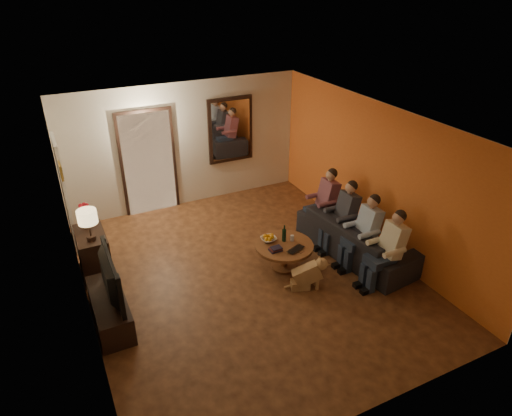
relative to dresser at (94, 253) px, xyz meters
name	(u,v)px	position (x,y,z in m)	size (l,w,h in m)	color
floor	(248,275)	(2.25, -1.18, -0.38)	(5.00, 6.00, 0.01)	#422111
ceiling	(246,124)	(2.25, -1.18, 2.22)	(5.00, 6.00, 0.01)	white
back_wall	(185,145)	(2.25, 1.82, 0.92)	(5.00, 0.02, 2.60)	beige
front_wall	(372,328)	(2.25, -4.18, 0.92)	(5.00, 0.02, 2.60)	beige
left_wall	(76,244)	(-0.25, -1.18, 0.92)	(0.02, 6.00, 2.60)	beige
right_wall	(376,177)	(4.75, -1.18, 0.92)	(0.02, 6.00, 2.60)	beige
orange_accent	(376,177)	(4.74, -1.18, 0.92)	(0.01, 6.00, 2.60)	orange
kitchen_doorway	(149,164)	(1.45, 1.80, 0.67)	(1.00, 0.06, 2.10)	#FFE0A5
door_trim	(149,164)	(1.45, 1.79, 0.67)	(1.12, 0.04, 2.22)	black
fridge_glimpse	(161,168)	(1.70, 1.80, 0.52)	(0.45, 0.03, 1.70)	silver
mirror_frame	(230,130)	(3.25, 1.78, 1.12)	(1.00, 0.05, 1.40)	black
mirror_glass	(231,130)	(3.25, 1.75, 1.12)	(0.86, 0.02, 1.26)	white
white_door	(65,194)	(-0.21, 1.12, 0.64)	(0.06, 0.85, 2.04)	white
framed_art	(61,171)	(-0.22, 0.12, 1.47)	(0.03, 0.28, 0.24)	#B28C33
art_canvas	(62,171)	(-0.21, 0.12, 1.47)	(0.01, 0.22, 0.18)	brown
dresser	(94,253)	(0.00, 0.00, 0.00)	(0.45, 0.85, 0.76)	black
table_lamp	(89,225)	(0.00, -0.22, 0.65)	(0.30, 0.30, 0.54)	beige
flower_vase	(85,216)	(0.00, 0.22, 0.60)	(0.14, 0.14, 0.44)	red
tv_stand	(110,309)	(0.00, -1.34, -0.16)	(0.45, 1.29, 0.43)	black
tv	(104,278)	(0.00, -1.34, 0.39)	(0.15, 1.17, 0.67)	black
sofa	(357,237)	(4.25, -1.45, -0.04)	(0.91, 2.33, 0.68)	black
person_a	(389,251)	(4.15, -2.35, 0.22)	(0.60, 0.40, 1.20)	tan
person_b	(365,234)	(4.15, -1.75, 0.22)	(0.60, 0.40, 1.20)	tan
person_c	(343,218)	(4.15, -1.15, 0.22)	(0.60, 0.40, 1.20)	tan
person_d	(325,204)	(4.15, -0.55, 0.22)	(0.60, 0.40, 1.20)	tan
dog	(307,273)	(2.94, -1.91, -0.10)	(0.56, 0.24, 0.56)	tan
coffee_table	(284,256)	(2.90, -1.24, -0.15)	(0.98, 0.98, 0.45)	brown
bowl	(269,239)	(2.72, -1.02, 0.10)	(0.26, 0.26, 0.06)	white
oranges	(269,236)	(2.72, -1.02, 0.17)	(0.20, 0.20, 0.08)	orange
wine_bottle	(284,233)	(2.95, -1.14, 0.23)	(0.07, 0.07, 0.31)	black
wine_glass	(292,238)	(3.08, -1.19, 0.12)	(0.06, 0.06, 0.10)	silver
book_stack	(275,249)	(2.68, -1.34, 0.11)	(0.20, 0.15, 0.07)	black
laptop	(298,251)	(3.00, -1.52, 0.08)	(0.33, 0.21, 0.03)	black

